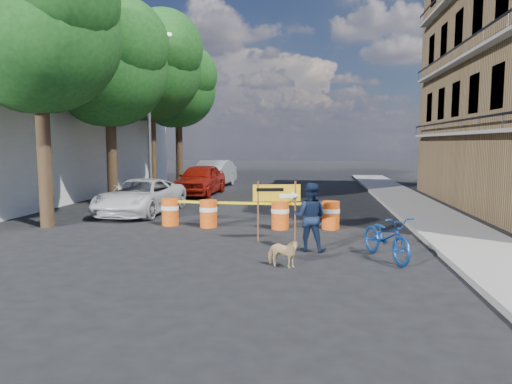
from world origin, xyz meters
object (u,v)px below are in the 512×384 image
(barrel_far_left, at_px, (170,211))
(barrel_mid_left, at_px, (208,213))
(suv_white, at_px, (141,197))
(sedan_red, at_px, (200,179))
(barrel_mid_right, at_px, (280,215))
(pedestrian, at_px, (310,217))
(sedan_silver, at_px, (213,174))
(dog, at_px, (282,253))
(bicycle, at_px, (387,217))
(barrel_far_right, at_px, (331,215))
(detour_sign, at_px, (282,198))

(barrel_far_left, relative_size, barrel_mid_left, 1.00)
(barrel_mid_left, height_order, suv_white, suv_white)
(barrel_mid_left, relative_size, sedan_red, 0.19)
(barrel_mid_right, bearing_deg, pedestrian, -71.22)
(barrel_mid_left, distance_m, sedan_silver, 13.81)
(sedan_red, bearing_deg, suv_white, -93.73)
(barrel_mid_right, relative_size, suv_white, 0.19)
(pedestrian, relative_size, dog, 2.25)
(pedestrian, height_order, sedan_silver, pedestrian)
(barrel_mid_right, relative_size, dog, 1.15)
(barrel_mid_right, distance_m, bicycle, 4.51)
(pedestrian, bearing_deg, barrel_mid_right, -61.13)
(barrel_far_left, height_order, bicycle, bicycle)
(barrel_mid_left, distance_m, barrel_far_right, 3.98)
(detour_sign, relative_size, sedan_red, 0.35)
(barrel_far_right, xyz_separation_m, sedan_silver, (-6.86, 13.32, 0.37))
(detour_sign, xyz_separation_m, dog, (0.19, -2.69, -0.91))
(barrel_far_right, xyz_separation_m, detour_sign, (-1.41, -2.07, 0.77))
(pedestrian, xyz_separation_m, suv_white, (-6.65, 5.41, -0.21))
(barrel_far_left, xyz_separation_m, sedan_red, (-1.25, 9.04, 0.35))
(barrel_far_left, distance_m, sedan_red, 9.13)
(barrel_far_right, height_order, detour_sign, detour_sign)
(barrel_mid_left, relative_size, suv_white, 0.19)
(dog, bearing_deg, barrel_far_right, 5.52)
(sedan_red, height_order, sedan_silver, sedan_silver)
(barrel_far_right, relative_size, sedan_silver, 0.18)
(barrel_far_left, bearing_deg, barrel_mid_right, -3.06)
(barrel_far_left, xyz_separation_m, barrel_mid_right, (3.73, -0.20, 0.00))
(barrel_mid_left, distance_m, detour_sign, 3.28)
(barrel_mid_right, bearing_deg, bicycle, -51.24)
(barrel_mid_left, bearing_deg, dog, -58.90)
(bicycle, bearing_deg, barrel_far_right, 86.04)
(barrel_far_right, bearing_deg, bicycle, -72.19)
(detour_sign, height_order, sedan_silver, detour_sign)
(barrel_far_left, relative_size, detour_sign, 0.53)
(barrel_far_left, distance_m, barrel_mid_right, 3.73)
(detour_sign, height_order, pedestrian, pedestrian)
(barrel_far_left, height_order, barrel_mid_right, same)
(barrel_far_left, distance_m, dog, 6.29)
(pedestrian, bearing_deg, dog, 80.85)
(barrel_far_left, height_order, barrel_mid_left, same)
(barrel_far_left, distance_m, suv_white, 3.04)
(bicycle, bearing_deg, dog, -177.96)
(dog, height_order, sedan_red, sedan_red)
(barrel_mid_right, distance_m, sedan_silver, 14.51)
(barrel_mid_left, distance_m, bicycle, 6.27)
(barrel_mid_left, xyz_separation_m, bicycle, (5.17, -3.51, 0.55))
(suv_white, xyz_separation_m, sedan_red, (0.69, 6.71, 0.15))
(sedan_silver, bearing_deg, dog, -67.51)
(pedestrian, xyz_separation_m, bicycle, (1.82, -0.61, 0.14))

